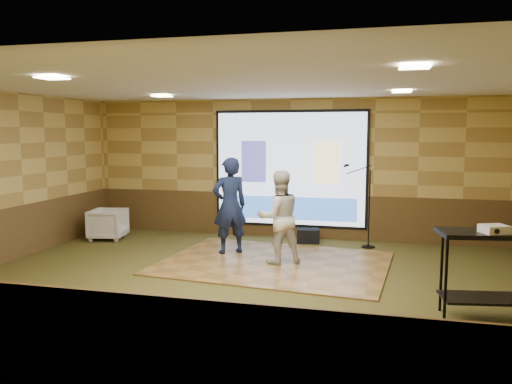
% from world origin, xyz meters
% --- Properties ---
extents(ground, '(9.00, 9.00, 0.00)m').
position_xyz_m(ground, '(0.00, 0.00, 0.00)').
color(ground, '#2A3518').
rests_on(ground, ground).
extents(room_shell, '(9.04, 7.04, 3.02)m').
position_xyz_m(room_shell, '(0.00, 0.00, 2.09)').
color(room_shell, tan).
rests_on(room_shell, ground).
extents(wainscot_back, '(9.00, 0.04, 0.95)m').
position_xyz_m(wainscot_back, '(0.00, 3.48, 0.47)').
color(wainscot_back, '#52391B').
rests_on(wainscot_back, ground).
extents(wainscot_front, '(9.00, 0.04, 0.95)m').
position_xyz_m(wainscot_front, '(0.00, -3.48, 0.47)').
color(wainscot_front, '#52391B').
rests_on(wainscot_front, ground).
extents(projector_screen, '(3.32, 0.06, 2.52)m').
position_xyz_m(projector_screen, '(0.00, 3.44, 1.47)').
color(projector_screen, black).
rests_on(projector_screen, room_shell).
extents(downlight_nw, '(0.32, 0.32, 0.02)m').
position_xyz_m(downlight_nw, '(-2.20, 1.80, 2.97)').
color(downlight_nw, beige).
rests_on(downlight_nw, room_shell).
extents(downlight_ne, '(0.32, 0.32, 0.02)m').
position_xyz_m(downlight_ne, '(2.20, 1.80, 2.97)').
color(downlight_ne, beige).
rests_on(downlight_ne, room_shell).
extents(downlight_sw, '(0.32, 0.32, 0.02)m').
position_xyz_m(downlight_sw, '(-2.20, -1.50, 2.97)').
color(downlight_sw, beige).
rests_on(downlight_sw, room_shell).
extents(downlight_se, '(0.32, 0.32, 0.02)m').
position_xyz_m(downlight_se, '(2.20, -1.50, 2.97)').
color(downlight_se, beige).
rests_on(downlight_se, room_shell).
extents(dance_floor, '(4.10, 3.28, 0.03)m').
position_xyz_m(dance_floor, '(0.13, 1.20, 0.01)').
color(dance_floor, olive).
rests_on(dance_floor, ground).
extents(player_left, '(0.78, 0.73, 1.80)m').
position_xyz_m(player_left, '(-0.82, 1.66, 0.93)').
color(player_left, '#141D3E').
rests_on(player_left, dance_floor).
extents(player_right, '(0.98, 0.91, 1.61)m').
position_xyz_m(player_right, '(0.21, 1.18, 0.83)').
color(player_right, beige).
rests_on(player_right, dance_floor).
extents(av_table, '(1.05, 0.55, 1.10)m').
position_xyz_m(av_table, '(3.12, -0.78, 0.80)').
color(av_table, black).
rests_on(av_table, ground).
extents(projector, '(0.36, 0.34, 0.10)m').
position_xyz_m(projector, '(3.20, -0.87, 1.15)').
color(projector, white).
rests_on(projector, av_table).
extents(mic_stand, '(0.66, 0.27, 1.67)m').
position_xyz_m(mic_stand, '(1.64, 2.87, 0.49)').
color(mic_stand, black).
rests_on(mic_stand, ground).
extents(banquet_chair, '(0.84, 0.82, 0.66)m').
position_xyz_m(banquet_chair, '(-3.74, 2.31, 0.33)').
color(banquet_chair, gray).
rests_on(banquet_chair, ground).
extents(duffel_bag, '(0.50, 0.38, 0.29)m').
position_xyz_m(duffel_bag, '(0.47, 3.01, 0.14)').
color(duffel_bag, black).
rests_on(duffel_bag, ground).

